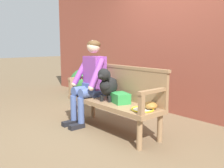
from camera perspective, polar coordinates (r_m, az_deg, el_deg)
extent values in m
plane|color=brown|center=(3.74, 0.00, -10.47)|extent=(40.00, 40.00, 0.00)
cube|color=brown|center=(4.68, 14.84, 9.04)|extent=(8.00, 0.30, 2.54)
ellipsoid|color=#337538|center=(6.11, -5.44, 0.53)|extent=(0.98, 0.82, 0.68)
cube|color=#93704C|center=(3.62, 0.00, -4.38)|extent=(1.61, 0.50, 0.06)
cylinder|color=#93704C|center=(4.14, -8.58, -5.89)|extent=(0.07, 0.07, 0.38)
cylinder|color=#93704C|center=(3.06, 6.25, -11.32)|extent=(0.07, 0.07, 0.38)
cylinder|color=#93704C|center=(4.34, -4.33, -5.09)|extent=(0.07, 0.07, 0.38)
cylinder|color=#93704C|center=(3.33, 10.78, -9.71)|extent=(0.07, 0.07, 0.38)
cube|color=#93704C|center=(3.71, 2.57, 0.05)|extent=(1.61, 0.05, 0.46)
cube|color=#93704C|center=(3.68, 2.60, 3.89)|extent=(1.65, 0.06, 0.04)
cube|color=#93704C|center=(4.08, -9.23, -0.80)|extent=(0.06, 0.06, 0.24)
cube|color=#93704C|center=(4.17, -6.83, 1.41)|extent=(0.06, 0.50, 0.04)
cube|color=#93704C|center=(2.91, 6.68, -4.79)|extent=(0.06, 0.06, 0.24)
cube|color=#93704C|center=(3.03, 9.42, -1.57)|extent=(0.06, 0.50, 0.04)
cube|color=black|center=(4.00, -9.56, -8.73)|extent=(0.10, 0.24, 0.07)
cylinder|color=#475B93|center=(3.98, -8.66, -5.38)|extent=(0.10, 0.10, 0.39)
cylinder|color=#475B93|center=(4.01, -6.81, -1.51)|extent=(0.15, 0.32, 0.15)
cube|color=black|center=(3.84, -8.00, -9.47)|extent=(0.10, 0.24, 0.07)
cylinder|color=#475B93|center=(3.81, -7.06, -5.98)|extent=(0.10, 0.10, 0.39)
cylinder|color=#475B93|center=(3.84, -5.16, -1.94)|extent=(0.15, 0.32, 0.15)
cube|color=#475B93|center=(4.01, -4.13, -1.17)|extent=(0.32, 0.24, 0.20)
cube|color=#843D93|center=(3.98, -3.94, 2.55)|extent=(0.34, 0.22, 0.52)
cylinder|color=#843D93|center=(4.09, -7.05, 2.95)|extent=(0.14, 0.33, 0.45)
sphere|color=beige|center=(4.06, -8.55, 0.04)|extent=(0.09, 0.09, 0.09)
cylinder|color=#843D93|center=(3.74, -3.50, 2.43)|extent=(0.14, 0.33, 0.45)
sphere|color=beige|center=(3.69, -4.76, -0.83)|extent=(0.09, 0.09, 0.09)
sphere|color=beige|center=(3.95, -4.24, 8.45)|extent=(0.20, 0.20, 0.20)
ellipsoid|color=#51381E|center=(3.95, -4.13, 8.89)|extent=(0.21, 0.21, 0.14)
cylinder|color=black|center=(3.60, -2.32, -3.22)|extent=(0.05, 0.05, 0.09)
cylinder|color=black|center=(3.54, -0.55, -3.42)|extent=(0.05, 0.05, 0.09)
cylinder|color=black|center=(3.78, -0.80, -2.63)|extent=(0.05, 0.05, 0.09)
cylinder|color=black|center=(3.72, 0.91, -2.81)|extent=(0.05, 0.05, 0.09)
ellipsoid|color=black|center=(3.63, -0.68, -0.52)|extent=(0.34, 0.40, 0.27)
sphere|color=black|center=(3.52, -1.58, -0.45)|extent=(0.16, 0.16, 0.16)
sphere|color=black|center=(3.47, -1.87, 2.15)|extent=(0.17, 0.17, 0.17)
ellipsoid|color=black|center=(3.40, -2.49, 1.73)|extent=(0.10, 0.12, 0.06)
ellipsoid|color=black|center=(3.52, -2.81, 2.05)|extent=(0.06, 0.06, 0.13)
ellipsoid|color=black|center=(3.45, -0.72, 1.92)|extent=(0.06, 0.06, 0.13)
sphere|color=black|center=(3.76, 0.46, 0.67)|extent=(0.08, 0.08, 0.08)
torus|color=yellow|center=(3.17, 6.95, -5.69)|extent=(0.36, 0.36, 0.02)
cylinder|color=silver|center=(3.17, 6.95, -5.81)|extent=(0.25, 0.25, 0.00)
cube|color=yellow|center=(3.31, 8.20, -4.98)|extent=(0.05, 0.08, 0.02)
cylinder|color=black|center=(3.44, 9.17, -4.49)|extent=(0.09, 0.22, 0.03)
ellipsoid|color=#9E6B2D|center=(3.22, 8.70, -4.81)|extent=(0.28, 0.27, 0.09)
cube|color=#2D8E42|center=(3.50, 1.88, -3.18)|extent=(0.33, 0.27, 0.14)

